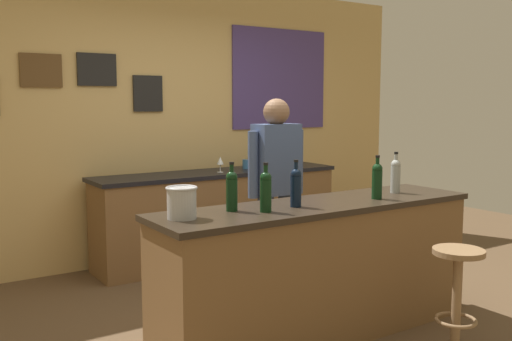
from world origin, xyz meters
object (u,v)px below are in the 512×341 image
at_px(wine_bottle_c, 296,186).
at_px(wine_glass_b, 252,157).
at_px(bar_stool, 457,283).
at_px(wine_bottle_a, 232,189).
at_px(wine_bottle_d, 377,180).
at_px(wine_bottle_e, 396,175).
at_px(wine_glass_a, 220,161).
at_px(wine_bottle_b, 266,190).
at_px(bartender, 276,185).
at_px(coffee_mug, 246,164).
at_px(wine_glass_c, 298,155).
at_px(ice_bucket, 182,202).

bearing_deg(wine_bottle_c, wine_glass_b, 63.69).
xyz_separation_m(bar_stool, wine_bottle_a, (-1.17, 0.79, 0.60)).
height_order(wine_bottle_d, wine_bottle_e, same).
relative_size(bar_stool, wine_bottle_e, 2.22).
bearing_deg(wine_bottle_c, wine_glass_a, 73.56).
bearing_deg(wine_bottle_b, bartender, 51.03).
height_order(wine_glass_b, coffee_mug, wine_glass_b).
height_order(wine_bottle_d, coffee_mug, wine_bottle_d).
distance_m(wine_glass_a, coffee_mug, 0.41).
relative_size(bar_stool, coffee_mug, 5.44).
height_order(wine_bottle_d, wine_glass_c, wine_bottle_d).
xyz_separation_m(wine_bottle_e, wine_glass_c, (0.66, 2.02, -0.05)).
bearing_deg(ice_bucket, wine_bottle_d, -5.34).
xyz_separation_m(wine_bottle_b, coffee_mug, (1.23, 2.15, -0.11)).
relative_size(bartender, ice_bucket, 8.61).
bearing_deg(wine_bottle_c, wine_bottle_a, 165.70).
relative_size(wine_bottle_b, wine_bottle_e, 1.00).
xyz_separation_m(wine_bottle_a, wine_bottle_c, (0.42, -0.11, 0.00)).
height_order(bartender, wine_bottle_b, bartender).
xyz_separation_m(wine_bottle_b, wine_bottle_e, (1.23, 0.08, 0.00)).
xyz_separation_m(wine_bottle_d, coffee_mug, (0.32, 2.19, -0.11)).
xyz_separation_m(bar_stool, wine_bottle_b, (-1.02, 0.65, 0.60)).
bearing_deg(bar_stool, wine_bottle_d, 99.43).
bearing_deg(coffee_mug, bartender, -113.09).
distance_m(wine_bottle_e, ice_bucket, 1.75).
distance_m(ice_bucket, wine_glass_b, 2.81).
bearing_deg(bar_stool, ice_bucket, 154.07).
xyz_separation_m(wine_bottle_e, wine_glass_b, (0.11, 2.13, -0.05)).
distance_m(wine_glass_c, coffee_mug, 0.65).
relative_size(wine_bottle_d, wine_glass_b, 1.97).
distance_m(wine_bottle_c, ice_bucket, 0.78).
bearing_deg(wine_bottle_b, wine_bottle_e, 3.86).
height_order(wine_bottle_a, ice_bucket, wine_bottle_a).
xyz_separation_m(wine_bottle_b, wine_bottle_d, (0.91, -0.04, 0.00)).
distance_m(wine_bottle_a, wine_bottle_d, 1.09).
relative_size(wine_bottle_b, wine_bottle_c, 1.00).
height_order(wine_bottle_b, wine_bottle_e, same).
xyz_separation_m(bar_stool, coffee_mug, (0.22, 2.80, 0.49)).
xyz_separation_m(bartender, wine_glass_a, (0.18, 1.21, 0.07)).
height_order(ice_bucket, wine_glass_c, ice_bucket).
bearing_deg(wine_bottle_b, wine_glass_b, 58.88).
height_order(wine_bottle_c, wine_glass_b, wine_bottle_c).
xyz_separation_m(wine_bottle_c, coffee_mug, (0.97, 2.12, -0.11)).
height_order(ice_bucket, wine_glass_a, ice_bucket).
distance_m(wine_bottle_c, wine_glass_a, 2.08).
distance_m(wine_bottle_d, wine_bottle_e, 0.33).
xyz_separation_m(bartender, wine_bottle_e, (0.56, -0.74, 0.12)).
height_order(bar_stool, wine_bottle_c, wine_bottle_c).
relative_size(wine_glass_a, wine_glass_b, 1.00).
bearing_deg(wine_glass_b, bartender, -115.75).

